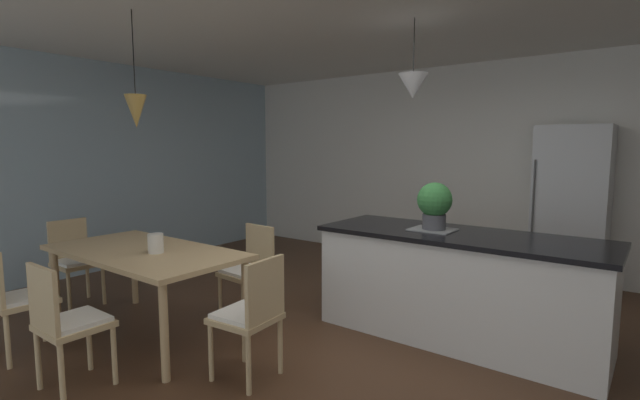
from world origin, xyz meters
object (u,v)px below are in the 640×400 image
Objects in this scene: chair_near_left at (17,297)px; kitchen_island at (458,285)px; dining_table at (144,258)px; chair_far_right at (250,268)px; refrigerator at (571,209)px; vase_on_dining_table at (156,243)px; potted_plant_on_island at (435,204)px; chair_near_right at (66,321)px; chair_window_end at (75,259)px; chair_kitchen_end at (251,313)px.

chair_near_left is 3.50m from kitchen_island.
chair_far_right is at bearing 63.71° from dining_table.
vase_on_dining_table is (-2.49, -3.59, -0.10)m from refrigerator.
potted_plant_on_island is (-0.23, -0.00, 0.67)m from kitchen_island.
kitchen_island is (2.15, 1.55, -0.22)m from dining_table.
chair_far_right is 2.10× the size of potted_plant_on_island.
kitchen_island is (1.74, 0.72, -0.01)m from chair_far_right.
potted_plant_on_island is at bearing -110.28° from refrigerator.
chair_far_right and chair_near_right have the same top height.
vase_on_dining_table is (1.46, -0.01, 0.35)m from chair_window_end.
dining_table is 0.95m from chair_far_right.
chair_near_left is 1.88m from chair_kitchen_end.
chair_near_left is at bearing -134.45° from potted_plant_on_island.
potted_plant_on_island is 2.36m from vase_on_dining_table.
chair_near_right is 1.00× the size of chair_window_end.
vase_on_dining_table is at bearing -179.27° from chair_kitchen_end.
refrigerator is (3.09, 4.41, 0.45)m from chair_near_left.
chair_kitchen_end is at bearing 0.08° from chair_window_end.
dining_table is 2.07× the size of chair_near_right.
chair_near_right is at bearing -122.55° from potted_plant_on_island.
chair_window_end is at bearing -137.80° from refrigerator.
kitchen_island reaches higher than chair_near_left.
dining_table is at bearing 116.08° from chair_near_right.
dining_table is 0.95m from chair_near_right.
chair_far_right is at bearing 89.87° from chair_near_right.
chair_far_right reaches higher than dining_table.
kitchen_island is (3.43, 1.55, -0.01)m from chair_window_end.
chair_near_right is 1.00× the size of chair_near_left.
kitchen_island is 0.71m from potted_plant_on_island.
chair_near_right is 0.37× the size of kitchen_island.
chair_kitchen_end is at bearing 0.73° from vase_on_dining_table.
kitchen_island is at bearing 53.74° from chair_near_right.
vase_on_dining_table is at bearing 53.87° from chair_near_left.
chair_kitchen_end is (1.68, 0.83, 0.00)m from chair_near_left.
chair_near_left is 0.47× the size of refrigerator.
chair_far_right is 0.47× the size of refrigerator.
chair_far_right and chair_near_left have the same top height.
chair_window_end is 2.10× the size of potted_plant_on_island.
kitchen_island is at bearing 42.90° from chair_near_left.
potted_plant_on_island reaches higher than vase_on_dining_table.
chair_far_right is at bearing 63.71° from chair_near_left.
chair_far_right is at bearing -129.48° from refrigerator.
refrigerator is (1.40, 3.58, 0.45)m from chair_kitchen_end.
chair_kitchen_end and chair_window_end have the same top height.
refrigerator is at bearing 42.20° from chair_window_end.
vase_on_dining_table is (-1.96, -1.56, 0.37)m from kitchen_island.
potted_plant_on_island is (2.34, 2.38, 0.66)m from chair_near_left.
potted_plant_on_island reaches higher than dining_table.
refrigerator reaches higher than chair_near_right.
chair_kitchen_end is 2.10× the size of potted_plant_on_island.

